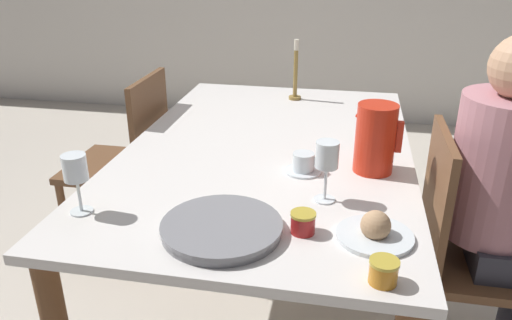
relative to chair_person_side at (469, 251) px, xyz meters
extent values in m
plane|color=beige|center=(-0.71, 0.21, -0.49)|extent=(20.00, 20.00, 0.00)
cube|color=silver|center=(-0.71, 0.21, 0.22)|extent=(1.04, 1.65, 0.03)
cylinder|color=brown|center=(-1.17, 0.98, -0.14)|extent=(0.07, 0.07, 0.69)
cylinder|color=brown|center=(-0.25, 0.98, -0.14)|extent=(0.07, 0.07, 0.69)
cylinder|color=brown|center=(-0.12, 0.18, -0.27)|extent=(0.04, 0.04, 0.44)
cube|color=brown|center=(0.07, 0.00, -0.04)|extent=(0.42, 0.42, 0.03)
cube|color=brown|center=(-0.13, 0.00, 0.19)|extent=(0.03, 0.39, 0.43)
cylinder|color=brown|center=(-1.68, 0.29, -0.27)|extent=(0.04, 0.04, 0.44)
cylinder|color=brown|center=(-1.68, 0.66, -0.27)|extent=(0.04, 0.04, 0.44)
cylinder|color=brown|center=(-1.31, 0.29, -0.27)|extent=(0.04, 0.04, 0.44)
cylinder|color=brown|center=(-1.31, 0.66, -0.27)|extent=(0.04, 0.04, 0.44)
cube|color=brown|center=(-1.49, 0.48, -0.04)|extent=(0.42, 0.42, 0.03)
cube|color=brown|center=(-1.30, 0.48, 0.19)|extent=(0.03, 0.39, 0.43)
cylinder|color=#B77A84|center=(0.05, 0.02, 0.30)|extent=(0.30, 0.30, 0.46)
cylinder|color=red|center=(-0.33, 0.06, 0.35)|extent=(0.13, 0.13, 0.23)
cube|color=red|center=(-0.26, 0.06, 0.36)|extent=(0.02, 0.02, 0.10)
cone|color=red|center=(-0.39, 0.06, 0.44)|extent=(0.04, 0.04, 0.04)
cylinder|color=white|center=(-0.48, -0.18, 0.24)|extent=(0.06, 0.06, 0.00)
cylinder|color=white|center=(-0.48, -0.18, 0.29)|extent=(0.01, 0.01, 0.10)
cylinder|color=white|center=(-0.48, -0.18, 0.38)|extent=(0.07, 0.07, 0.08)
cylinder|color=white|center=(-1.15, -0.38, 0.24)|extent=(0.06, 0.06, 0.00)
cylinder|color=white|center=(-1.15, -0.38, 0.29)|extent=(0.01, 0.01, 0.10)
cylinder|color=white|center=(-1.15, -0.38, 0.38)|extent=(0.07, 0.07, 0.07)
cylinder|color=gold|center=(-1.15, -0.38, 0.36)|extent=(0.06, 0.06, 0.04)
cylinder|color=silver|center=(-0.56, 0.01, 0.24)|extent=(0.12, 0.12, 0.01)
cylinder|color=silver|center=(-0.56, 0.01, 0.27)|extent=(0.07, 0.07, 0.06)
cube|color=silver|center=(-0.52, 0.01, 0.28)|extent=(0.01, 0.01, 0.03)
cylinder|color=gray|center=(-0.73, -0.41, 0.25)|extent=(0.32, 0.32, 0.02)
cylinder|color=gray|center=(-0.73, -0.41, 0.26)|extent=(0.32, 0.32, 0.01)
cylinder|color=silver|center=(-0.34, -0.36, 0.24)|extent=(0.20, 0.20, 0.01)
sphere|color=tan|center=(-0.34, -0.36, 0.27)|extent=(0.08, 0.08, 0.08)
cylinder|color=#C67A1E|center=(-0.32, -0.54, 0.27)|extent=(0.06, 0.06, 0.06)
cylinder|color=gold|center=(-0.32, -0.54, 0.29)|extent=(0.07, 0.07, 0.01)
cylinder|color=#A81E1E|center=(-0.52, -0.37, 0.27)|extent=(0.06, 0.06, 0.06)
cylinder|color=gold|center=(-0.52, -0.37, 0.29)|extent=(0.07, 0.07, 0.01)
cylinder|color=olive|center=(-0.69, 0.84, 0.24)|extent=(0.06, 0.06, 0.01)
cylinder|color=olive|center=(-0.69, 0.84, 0.36)|extent=(0.02, 0.02, 0.22)
cylinder|color=beige|center=(-0.69, 0.84, 0.50)|extent=(0.02, 0.02, 0.05)
camera|label=1|loc=(-0.43, -1.50, 0.94)|focal=35.00mm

